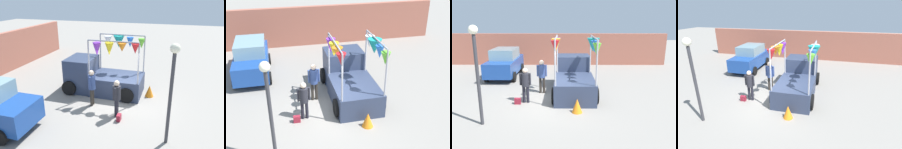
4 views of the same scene
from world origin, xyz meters
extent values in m
plane|color=gray|center=(0.00, 0.00, 0.00)|extent=(60.00, 60.00, 0.00)
cube|color=#2D3851|center=(1.14, 0.40, 0.50)|extent=(1.90, 2.60, 1.00)
cube|color=#2D3851|center=(1.14, 2.40, 0.90)|extent=(1.80, 1.40, 1.80)
cube|color=#8CB2C6|center=(1.14, 2.40, 1.35)|extent=(1.76, 1.37, 0.60)
cylinder|color=black|center=(0.19, 2.75, 0.38)|extent=(0.22, 0.76, 0.76)
cylinder|color=black|center=(2.09, 2.75, 0.38)|extent=(0.22, 0.76, 0.76)
cylinder|color=black|center=(0.19, -0.30, 0.38)|extent=(0.22, 0.76, 0.76)
cylinder|color=black|center=(2.09, -0.30, 0.38)|extent=(0.22, 0.76, 0.76)
cylinder|color=#A5A5AD|center=(0.27, 1.62, 1.98)|extent=(0.07, 0.07, 1.96)
cylinder|color=#A5A5AD|center=(2.01, 1.62, 1.98)|extent=(0.07, 0.07, 1.96)
cylinder|color=#A5A5AD|center=(0.27, -0.82, 1.98)|extent=(0.07, 0.07, 1.96)
cylinder|color=#A5A5AD|center=(2.01, -0.82, 1.98)|extent=(0.07, 0.07, 1.96)
cylinder|color=#A5A5AD|center=(0.27, 0.40, 2.96)|extent=(0.07, 2.44, 0.07)
cylinder|color=#A5A5AD|center=(2.01, 0.40, 2.96)|extent=(0.07, 2.44, 0.07)
cone|color=red|center=(0.27, -0.65, 2.70)|extent=(0.52, 0.52, 0.47)
cone|color=#66CC33|center=(2.01, -0.65, 2.56)|extent=(0.45, 0.45, 0.52)
cone|color=orange|center=(0.27, -0.04, 2.72)|extent=(0.55, 0.55, 0.41)
cone|color=blue|center=(2.01, -0.04, 2.59)|extent=(0.40, 0.40, 0.54)
cone|color=yellow|center=(0.27, 0.57, 2.60)|extent=(0.56, 0.56, 0.60)
cone|color=teal|center=(2.01, 0.57, 2.60)|extent=(0.61, 0.61, 0.64)
cone|color=purple|center=(0.27, 1.18, 2.55)|extent=(0.55, 0.55, 0.64)
cone|color=white|center=(2.01, 1.18, 2.59)|extent=(0.59, 0.59, 0.54)
cylinder|color=black|center=(-4.17, 3.22, 0.32)|extent=(0.18, 0.64, 0.64)
cylinder|color=black|center=(-2.47, 3.22, 0.32)|extent=(0.18, 0.64, 0.64)
cylinder|color=black|center=(-1.22, -0.18, 0.39)|extent=(0.13, 0.13, 0.79)
cylinder|color=black|center=(-1.04, -0.18, 0.39)|extent=(0.13, 0.13, 0.79)
cylinder|color=#26262D|center=(-1.13, -0.18, 1.10)|extent=(0.34, 0.34, 0.62)
sphere|color=beige|center=(-1.13, -0.18, 1.53)|extent=(0.24, 0.24, 0.24)
cylinder|color=#26262D|center=(-1.35, -0.18, 1.13)|extent=(0.09, 0.09, 0.56)
cylinder|color=#26262D|center=(-0.91, -0.18, 1.13)|extent=(0.09, 0.09, 0.56)
cylinder|color=#2D2823|center=(-0.61, 1.18, 0.42)|extent=(0.13, 0.13, 0.84)
cylinder|color=#2D2823|center=(-0.43, 1.18, 0.42)|extent=(0.13, 0.13, 0.84)
cylinder|color=#33477F|center=(-0.52, 1.18, 1.17)|extent=(0.34, 0.34, 0.66)
sphere|color=beige|center=(-0.52, 1.18, 1.63)|extent=(0.25, 0.25, 0.25)
cylinder|color=#33477F|center=(-0.74, 1.18, 1.20)|extent=(0.09, 0.09, 0.60)
cylinder|color=#33477F|center=(-0.30, 1.18, 1.20)|extent=(0.09, 0.09, 0.60)
cube|color=maroon|center=(-1.48, -0.38, 0.14)|extent=(0.28, 0.16, 0.28)
cylinder|color=#333338|center=(-2.38, -2.36, 1.64)|extent=(0.12, 0.12, 3.29)
sphere|color=#F2EDCC|center=(-2.38, -2.36, 3.45)|extent=(0.32, 0.32, 0.32)
cone|color=orange|center=(1.19, -1.30, 0.30)|extent=(0.56, 0.56, 0.60)
camera|label=1|loc=(-9.15, -2.36, 5.02)|focal=35.00mm
camera|label=2|loc=(-2.01, -9.77, 6.75)|focal=45.00mm
camera|label=3|loc=(0.70, -9.72, 3.81)|focal=35.00mm
camera|label=4|loc=(2.85, -7.69, 4.64)|focal=28.00mm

